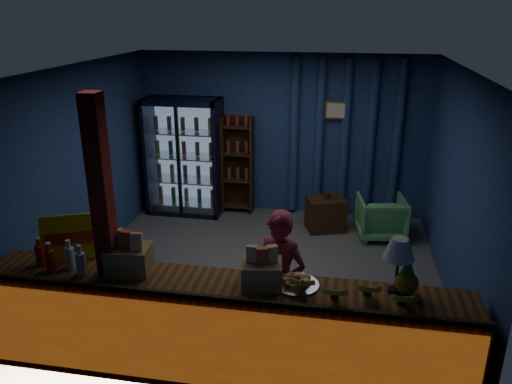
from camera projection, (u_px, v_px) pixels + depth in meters
The scene contains 19 objects.
ground at pixel (259, 273), 6.48m from camera, with size 4.60×4.60×0.00m, color #515154.
room_walls at pixel (259, 156), 5.93m from camera, with size 4.60×4.60×4.60m.
counter at pixel (223, 329), 4.55m from camera, with size 4.40×0.57×0.99m.
support_post at pixel (106, 238), 4.45m from camera, with size 0.16×0.16×2.60m, color maroon.
beverage_cooler at pixel (186, 157), 8.18m from camera, with size 1.20×0.62×1.90m.
bottle_shelf at pixel (238, 165), 8.22m from camera, with size 0.50×0.28×1.60m.
curtain_folds at pixel (345, 139), 7.84m from camera, with size 1.74×0.14×2.50m.
framed_picture at pixel (337, 110), 7.66m from camera, with size 0.36×0.04×0.28m.
shopkeeper at pixel (279, 283), 4.83m from camera, with size 0.53×0.35×1.46m, color maroon.
green_chair at pixel (381, 217), 7.40m from camera, with size 0.67×0.69×0.63m, color #60C16F.
side_table at pixel (326, 214), 7.65m from camera, with size 0.67×0.57×0.61m.
yellow_sign at pixel (71, 237), 4.76m from camera, with size 0.55×0.31×0.44m.
soda_bottles at pixel (60, 259), 4.58m from camera, with size 0.54×0.17×0.29m.
snack_box_left at pixel (129, 257), 4.55m from camera, with size 0.42×0.36×0.41m.
snack_box_centre at pixel (262, 272), 4.32m from camera, with size 0.38×0.33×0.36m.
pastry_tray at pixel (296, 283), 4.35m from camera, with size 0.40×0.40×0.07m.
banana_bunches at pixel (351, 290), 4.13m from camera, with size 1.06×0.30×0.17m.
table_lamp at pixel (399, 251), 4.12m from camera, with size 0.26×0.26×0.51m.
pineapple at pixel (407, 279), 4.18m from camera, with size 0.20×0.20×0.35m.
Camera 1 is at (0.98, -5.63, 3.23)m, focal length 35.00 mm.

